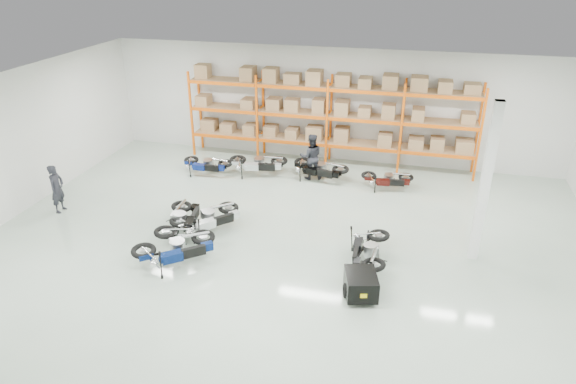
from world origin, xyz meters
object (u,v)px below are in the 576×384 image
(trailer, at_px, (361,284))
(person_back, at_px, (311,157))
(moto_silver_left, at_px, (208,214))
(moto_touring_right, at_px, (368,245))
(moto_back_b, at_px, (258,160))
(moto_back_d, at_px, (388,176))
(moto_blue_centre, at_px, (176,245))
(moto_back_c, at_px, (319,165))
(moto_back_a, at_px, (206,161))
(person_left, at_px, (57,189))
(moto_black_far_left, at_px, (181,216))

(trailer, bearing_deg, person_back, 96.92)
(moto_silver_left, height_order, moto_touring_right, moto_silver_left)
(moto_back_b, height_order, moto_back_d, moto_back_b)
(moto_blue_centre, xyz_separation_m, moto_touring_right, (5.05, 1.31, -0.04))
(moto_back_b, distance_m, moto_back_c, 2.35)
(moto_back_a, distance_m, person_left, 5.36)
(moto_black_far_left, bearing_deg, person_left, -13.33)
(moto_back_c, relative_size, person_back, 1.08)
(moto_black_far_left, xyz_separation_m, moto_back_a, (-1.05, 4.46, -0.08))
(moto_touring_right, xyz_separation_m, person_back, (-2.70, 5.31, 0.31))
(moto_blue_centre, distance_m, person_back, 7.03)
(moto_back_a, relative_size, moto_back_b, 0.88)
(moto_silver_left, distance_m, moto_back_c, 5.30)
(moto_black_far_left, bearing_deg, moto_blue_centre, 101.49)
(moto_blue_centre, bearing_deg, moto_black_far_left, -19.99)
(moto_blue_centre, height_order, moto_back_c, moto_blue_centre)
(moto_touring_right, xyz_separation_m, trailer, (0.00, -1.60, -0.17))
(moto_black_far_left, xyz_separation_m, moto_back_c, (3.22, 5.00, -0.02))
(moto_blue_centre, height_order, moto_black_far_left, moto_blue_centre)
(moto_blue_centre, relative_size, moto_back_d, 1.24)
(moto_back_c, bearing_deg, moto_silver_left, 165.07)
(moto_back_a, xyz_separation_m, moto_back_c, (4.28, 0.54, 0.06))
(moto_black_far_left, xyz_separation_m, moto_back_d, (5.78, 4.78, -0.11))
(moto_touring_right, bearing_deg, moto_black_far_left, 177.20)
(moto_black_far_left, xyz_separation_m, person_left, (-4.54, 0.40, 0.21))
(moto_black_far_left, distance_m, moto_touring_right, 5.62)
(moto_touring_right, xyz_separation_m, person_left, (-10.16, 0.67, 0.25))
(moto_back_d, bearing_deg, person_back, 77.91)
(trailer, xyz_separation_m, moto_back_b, (-4.74, 6.76, 0.20))
(moto_silver_left, height_order, moto_back_d, moto_silver_left)
(moto_back_d, bearing_deg, moto_back_b, 81.72)
(person_left, bearing_deg, moto_silver_left, -92.78)
(moto_black_far_left, distance_m, moto_back_b, 4.98)
(moto_blue_centre, bearing_deg, moto_back_d, -79.07)
(moto_black_far_left, relative_size, moto_back_a, 1.16)
(moto_blue_centre, xyz_separation_m, person_back, (2.35, 6.62, 0.26))
(moto_blue_centre, bearing_deg, moto_back_b, -42.44)
(moto_blue_centre, distance_m, moto_back_c, 7.09)
(moto_silver_left, bearing_deg, moto_back_b, -48.49)
(moto_blue_centre, height_order, trailer, moto_blue_centre)
(moto_back_b, bearing_deg, person_left, 120.04)
(moto_touring_right, bearing_deg, moto_back_a, 144.58)
(moto_silver_left, xyz_separation_m, trailer, (4.90, -2.19, -0.20))
(moto_touring_right, xyz_separation_m, moto_back_c, (-2.39, 5.26, 0.01))
(moto_back_d, bearing_deg, moto_blue_centre, 133.73)
(moto_silver_left, distance_m, moto_back_d, 6.75)
(moto_back_d, distance_m, person_back, 2.90)
(person_left, bearing_deg, person_back, -60.03)
(moto_touring_right, height_order, person_left, person_left)
(moto_silver_left, xyz_separation_m, moto_back_d, (5.06, 4.46, -0.10))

